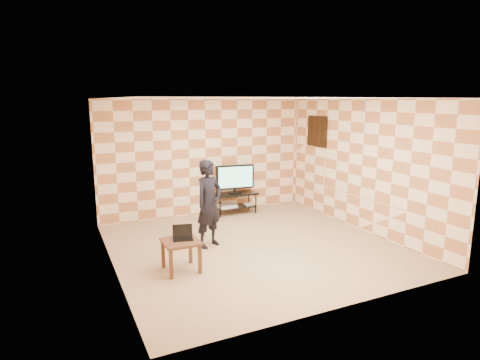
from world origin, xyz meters
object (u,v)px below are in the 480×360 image
tv_stand (235,199)px  tv (235,178)px  side_table (181,246)px  person (209,204)px

tv_stand → tv: bearing=-83.2°
tv_stand → side_table: (-2.14, -2.64, 0.04)m
tv → side_table: (-2.14, -2.64, -0.46)m
tv_stand → person: size_ratio=0.65×
tv_stand → person: (-1.34, -1.79, 0.45)m
tv → side_table: tv is taller
tv → tv_stand: bearing=96.8°
tv_stand → tv: 0.51m
tv → person: bearing=-126.8°
tv → side_table: size_ratio=1.68×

